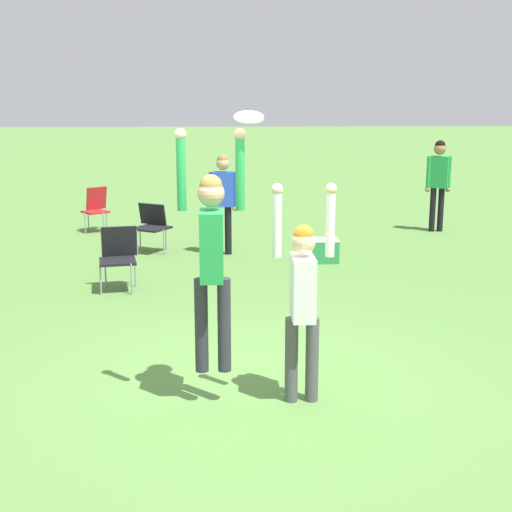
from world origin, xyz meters
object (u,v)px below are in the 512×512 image
at_px(person_jumping, 212,246).
at_px(cooler_box, 323,251).
at_px(camping_chair_4, 96,206).
at_px(person_spectator_near, 438,176).
at_px(camping_chair_2, 118,253).
at_px(person_defending, 303,290).
at_px(frisbee, 249,117).
at_px(camping_chair_3, 152,223).
at_px(person_spectator_far, 223,195).

height_order(person_jumping, cooler_box, person_jumping).
xyz_separation_m(camping_chair_4, person_spectator_near, (7.02, -0.37, 0.61)).
xyz_separation_m(person_jumping, camping_chair_2, (-1.40, 4.00, -0.93)).
height_order(camping_chair_4, person_spectator_near, person_spectator_near).
bearing_deg(cooler_box, camping_chair_2, -154.06).
relative_size(person_jumping, person_defending, 1.08).
relative_size(frisbee, camping_chair_3, 0.31).
distance_m(camping_chair_3, person_spectator_far, 1.43).
bearing_deg(camping_chair_2, person_spectator_far, -134.34).
relative_size(person_jumping, frisbee, 8.42).
height_order(person_jumping, person_spectator_far, person_jumping).
relative_size(person_defending, person_spectator_far, 1.14).
bearing_deg(person_spectator_far, person_spectator_near, 21.68).
bearing_deg(person_defending, camping_chair_4, -158.61).
xyz_separation_m(person_defending, cooler_box, (0.99, 5.56, -0.86)).
height_order(camping_chair_2, cooler_box, camping_chair_2).
xyz_separation_m(frisbee, person_spectator_near, (4.20, 8.23, -1.42)).
distance_m(person_defending, camping_chair_4, 9.24).
bearing_deg(person_defending, person_jumping, -90.00).
bearing_deg(frisbee, person_jumping, -178.45).
distance_m(person_jumping, cooler_box, 5.97).
height_order(person_jumping, person_spectator_near, person_jumping).
distance_m(person_defending, camping_chair_3, 6.89).
distance_m(camping_chair_2, camping_chair_3, 2.59).
distance_m(person_spectator_far, cooler_box, 2.00).
bearing_deg(cooler_box, camping_chair_3, 160.89).
xyz_separation_m(person_jumping, camping_chair_4, (-2.49, 8.60, -0.93)).
bearing_deg(cooler_box, frisbee, -104.79).
xyz_separation_m(person_spectator_near, cooler_box, (-2.73, -2.68, -0.94)).
relative_size(camping_chair_4, person_spectator_far, 0.52).
relative_size(frisbee, person_spectator_far, 0.15).
bearing_deg(person_defending, person_spectator_far, -173.38).
height_order(frisbee, camping_chair_4, frisbee).
distance_m(person_jumping, person_defending, 0.90).
xyz_separation_m(camping_chair_3, person_spectator_far, (1.28, -0.32, 0.55)).
height_order(camping_chair_2, camping_chair_3, camping_chair_2).
relative_size(person_jumping, person_spectator_near, 1.16).
height_order(person_defending, person_spectator_near, person_defending).
bearing_deg(person_jumping, camping_chair_2, 19.71).
bearing_deg(person_spectator_far, camping_chair_3, 163.46).
height_order(person_jumping, camping_chair_4, person_jumping).
distance_m(person_jumping, frisbee, 1.15).
bearing_deg(person_spectator_near, person_spectator_far, -129.20).
bearing_deg(camping_chair_3, person_jumping, 130.83).
bearing_deg(person_jumping, frisbee, -88.01).
bearing_deg(camping_chair_4, cooler_box, 105.98).
distance_m(camping_chair_4, person_spectator_near, 7.05).
xyz_separation_m(camping_chair_3, person_spectator_near, (5.68, 1.66, 0.63)).
height_order(frisbee, camping_chair_2, frisbee).
height_order(camping_chair_2, person_spectator_near, person_spectator_near).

